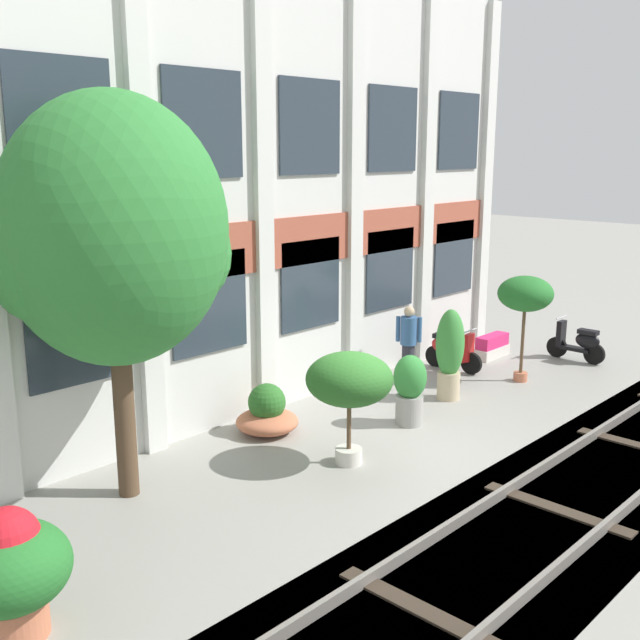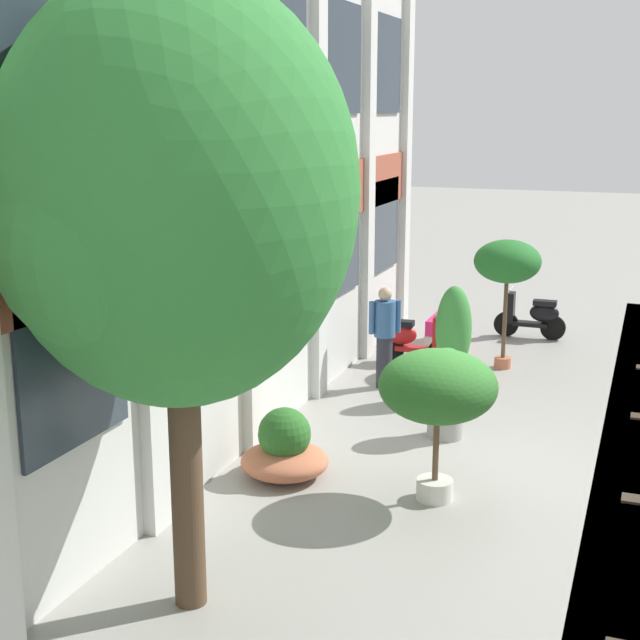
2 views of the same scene
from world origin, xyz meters
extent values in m
plane|color=gray|center=(0.00, 0.00, 0.00)|extent=(80.00, 80.00, 0.00)
cube|color=silver|center=(0.00, 3.08, 4.04)|extent=(14.56, 0.50, 8.07)
cube|color=#9E4C38|center=(0.00, 2.81, 3.10)|extent=(14.56, 0.06, 0.90)
cube|color=silver|center=(-2.43, 2.77, 4.04)|extent=(0.36, 0.16, 8.07)
cube|color=silver|center=(0.00, 2.77, 4.04)|extent=(0.36, 0.16, 8.07)
cube|color=silver|center=(2.43, 2.77, 4.04)|extent=(0.36, 0.16, 8.07)
cube|color=silver|center=(4.85, 2.77, 4.04)|extent=(0.36, 0.16, 8.07)
cube|color=silver|center=(7.28, 2.77, 4.04)|extent=(0.36, 0.16, 8.07)
cube|color=#28333D|center=(-3.64, 2.80, 2.25)|extent=(1.55, 0.04, 1.70)
cube|color=#28333D|center=(-1.21, 2.80, 2.25)|extent=(1.55, 0.04, 1.70)
cube|color=#28333D|center=(1.21, 2.80, 2.25)|extent=(1.55, 0.04, 1.70)
cube|color=#28333D|center=(3.64, 2.80, 2.25)|extent=(1.55, 0.04, 1.70)
cube|color=#28333D|center=(6.07, 2.80, 2.25)|extent=(1.55, 0.04, 1.70)
cube|color=#28333D|center=(-3.64, 2.80, 5.15)|extent=(1.55, 0.04, 1.70)
cube|color=#28333D|center=(-1.21, 2.80, 5.15)|extent=(1.55, 0.04, 1.70)
cube|color=#28333D|center=(1.21, 2.80, 5.15)|extent=(1.55, 0.04, 1.70)
cube|color=#28333D|center=(3.64, 2.80, 5.15)|extent=(1.55, 0.04, 1.70)
cube|color=#28333D|center=(6.07, 2.80, 5.15)|extent=(1.55, 0.04, 1.70)
cube|color=#4C473F|center=(0.00, -2.90, -0.14)|extent=(22.56, 2.80, 0.28)
cube|color=slate|center=(0.00, -3.62, 0.07)|extent=(22.56, 0.07, 0.15)
cube|color=slate|center=(0.00, -2.18, 0.07)|extent=(22.56, 0.07, 0.15)
cube|color=#382D23|center=(-3.00, -2.90, 0.01)|extent=(0.24, 2.10, 0.03)
cube|color=#382D23|center=(0.11, -2.90, 0.01)|extent=(0.24, 2.10, 0.03)
cylinder|color=#4C3826|center=(-3.60, 1.72, 1.37)|extent=(0.29, 0.29, 2.74)
ellipsoid|color=#2D7A33|center=(-3.60, 1.72, 3.73)|extent=(3.01, 3.01, 3.59)
sphere|color=#2D7A33|center=(-4.35, 1.92, 3.37)|extent=(1.66, 1.66, 1.66)
sphere|color=#2D7A33|center=(-2.84, 1.52, 3.37)|extent=(1.66, 1.66, 1.66)
cylinder|color=tan|center=(2.97, 0.78, 0.27)|extent=(0.44, 0.44, 0.54)
ellipsoid|color=#388438|center=(2.97, 0.78, 1.11)|extent=(0.55, 0.55, 1.34)
ellipsoid|color=#B76647|center=(-0.65, 2.04, 0.19)|extent=(1.08, 1.08, 0.38)
sphere|color=#286023|center=(-0.65, 2.04, 0.54)|extent=(0.65, 0.65, 0.65)
cylinder|color=#B76647|center=(4.98, 0.32, 0.09)|extent=(0.29, 0.29, 0.19)
cylinder|color=brown|center=(4.98, 0.32, 0.96)|extent=(0.07, 0.07, 1.53)
ellipsoid|color=#236B28|center=(4.98, 0.32, 1.87)|extent=(1.13, 1.13, 0.73)
cylinder|color=beige|center=(-0.66, 0.17, 0.12)|extent=(0.42, 0.42, 0.24)
cylinder|color=brown|center=(-0.66, 0.17, 0.72)|extent=(0.07, 0.07, 0.96)
ellipsoid|color=#286023|center=(-0.66, 0.17, 1.36)|extent=(1.34, 1.34, 0.81)
cylinder|color=gray|center=(1.34, 0.51, 0.26)|extent=(0.49, 0.49, 0.53)
ellipsoid|color=#2D7A33|center=(1.34, 0.51, 0.87)|extent=(0.59, 0.59, 0.79)
cube|color=beige|center=(6.18, 1.73, 0.12)|extent=(1.08, 0.38, 0.25)
cube|color=#DB2866|center=(6.18, 1.73, 0.39)|extent=(0.97, 0.32, 0.28)
cylinder|color=#B76647|center=(-6.13, -0.19, 0.20)|extent=(0.66, 0.66, 0.39)
ellipsoid|color=#236B28|center=(-6.13, -0.19, 0.76)|extent=(1.21, 1.21, 0.88)
sphere|color=red|center=(-6.13, -0.19, 1.05)|extent=(0.66, 0.66, 0.66)
cylinder|color=black|center=(7.24, 0.63, 0.24)|extent=(0.09, 0.48, 0.48)
cylinder|color=black|center=(7.24, -0.27, 0.24)|extent=(0.09, 0.48, 0.48)
cube|color=black|center=(7.24, 0.17, 0.28)|extent=(0.24, 0.68, 0.08)
ellipsoid|color=black|center=(7.24, -0.09, 0.52)|extent=(0.26, 0.56, 0.36)
cube|color=black|center=(7.24, -0.09, 0.72)|extent=(0.22, 0.44, 0.10)
cube|color=black|center=(7.24, 0.55, 0.58)|extent=(0.28, 0.12, 0.60)
cylinder|color=#B7B7BF|center=(7.24, 0.57, 0.96)|extent=(0.50, 0.03, 0.03)
cylinder|color=black|center=(4.68, 1.34, 0.24)|extent=(0.11, 0.48, 0.48)
cylinder|color=black|center=(4.64, 2.24, 0.24)|extent=(0.11, 0.48, 0.48)
cube|color=red|center=(4.66, 1.80, 0.28)|extent=(0.27, 0.69, 0.08)
ellipsoid|color=red|center=(4.65, 2.06, 0.52)|extent=(0.29, 0.57, 0.36)
cube|color=black|center=(4.65, 2.06, 0.72)|extent=(0.24, 0.45, 0.10)
cube|color=red|center=(4.68, 1.42, 0.58)|extent=(0.29, 0.13, 0.60)
cylinder|color=#B7B7BF|center=(4.68, 1.40, 0.96)|extent=(0.50, 0.06, 0.03)
cylinder|color=#282833|center=(3.19, 1.93, 0.42)|extent=(0.26, 0.26, 0.84)
cylinder|color=#33598C|center=(3.19, 1.93, 1.13)|extent=(0.34, 0.34, 0.58)
sphere|color=tan|center=(3.19, 1.93, 1.53)|extent=(0.22, 0.22, 0.22)
cylinder|color=#33598C|center=(3.07, 2.11, 1.16)|extent=(0.09, 0.09, 0.52)
cylinder|color=#33598C|center=(3.32, 1.75, 1.16)|extent=(0.09, 0.09, 0.52)
camera|label=1|loc=(-8.83, -6.96, 4.78)|focal=42.00mm
camera|label=2|loc=(-10.01, -1.96, 4.39)|focal=50.00mm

